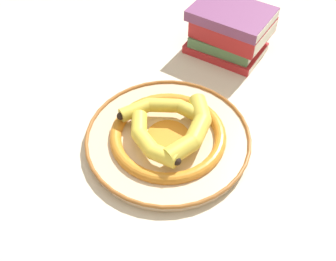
{
  "coord_description": "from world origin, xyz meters",
  "views": [
    {
      "loc": [
        -0.4,
        -0.35,
        0.66
      ],
      "look_at": [
        0.04,
        -0.02,
        0.04
      ],
      "focal_mm": 42.0,
      "sensor_mm": 36.0,
      "label": 1
    }
  ],
  "objects_px": {
    "banana_a": "(193,131)",
    "banana_b": "(165,109)",
    "book_stack": "(231,31)",
    "banana_c": "(148,140)",
    "decorative_bowl": "(168,137)"
  },
  "relations": [
    {
      "from": "banana_a",
      "to": "banana_c",
      "type": "bearing_deg",
      "value": 125.66
    },
    {
      "from": "banana_c",
      "to": "banana_b",
      "type": "bearing_deg",
      "value": 127.04
    },
    {
      "from": "decorative_bowl",
      "to": "banana_c",
      "type": "bearing_deg",
      "value": 170.18
    },
    {
      "from": "banana_a",
      "to": "banana_b",
      "type": "xyz_separation_m",
      "value": [
        0.02,
        0.09,
        -0.0
      ]
    },
    {
      "from": "banana_b",
      "to": "book_stack",
      "type": "relative_size",
      "value": 0.84
    },
    {
      "from": "decorative_bowl",
      "to": "banana_a",
      "type": "height_order",
      "value": "banana_a"
    },
    {
      "from": "decorative_bowl",
      "to": "book_stack",
      "type": "bearing_deg",
      "value": 10.68
    },
    {
      "from": "banana_a",
      "to": "book_stack",
      "type": "relative_size",
      "value": 0.96
    },
    {
      "from": "banana_a",
      "to": "banana_b",
      "type": "distance_m",
      "value": 0.09
    },
    {
      "from": "decorative_bowl",
      "to": "book_stack",
      "type": "height_order",
      "value": "book_stack"
    },
    {
      "from": "banana_b",
      "to": "banana_a",
      "type": "bearing_deg",
      "value": 133.87
    },
    {
      "from": "decorative_bowl",
      "to": "banana_a",
      "type": "distance_m",
      "value": 0.07
    },
    {
      "from": "banana_c",
      "to": "book_stack",
      "type": "height_order",
      "value": "book_stack"
    },
    {
      "from": "banana_c",
      "to": "book_stack",
      "type": "relative_size",
      "value": 0.79
    },
    {
      "from": "decorative_bowl",
      "to": "banana_a",
      "type": "bearing_deg",
      "value": -68.38
    }
  ]
}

